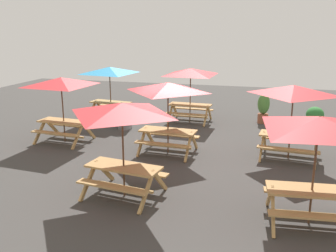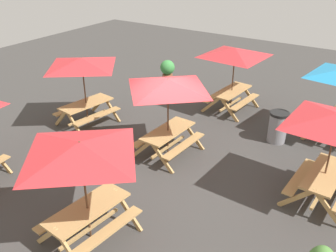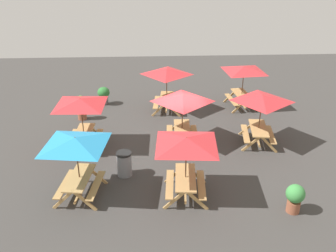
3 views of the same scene
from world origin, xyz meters
The scene contains 8 objects.
ground_plane centered at (0.00, 0.00, 0.00)m, with size 29.38×29.38×0.00m, color #3D3A38.
picnic_table_0 centered at (0.29, 3.58, 1.99)m, with size 2.27×2.27×2.34m.
picnic_table_1 centered at (-3.63, -0.28, 1.99)m, with size 2.18×2.18×2.34m.
picnic_table_2 centered at (0.12, 0.21, 1.99)m, with size 2.10×2.10×2.34m.
picnic_table_4 centered at (4.01, 0.00, 1.99)m, with size 2.82×2.82×2.34m.
picnic_table_5 centered at (0.32, -4.04, 1.99)m, with size 2.83×2.83×2.34m.
trash_bin_gray centered at (2.58, -2.20, 0.49)m, with size 0.59×0.59×0.98m.
potted_plant_1 centered at (5.09, 3.48, 0.58)m, with size 0.62×0.62×1.02m.
Camera 2 is at (-7.79, -4.95, 5.67)m, focal length 40.00 mm.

